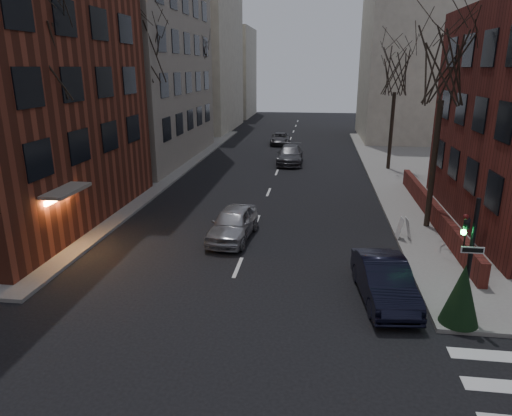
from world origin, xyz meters
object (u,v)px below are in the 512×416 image
Objects in this scene: tree_left_c at (197,66)px; car_lane_far at (280,139)px; sandwich_board at (404,228)px; tree_left_a at (40,54)px; car_lane_silver at (233,223)px; tree_left_b at (143,52)px; evergreen_shrub at (462,294)px; streetlamp_near at (134,130)px; parked_sedan at (384,281)px; traffic_signal at (467,266)px; tree_right_a at (445,65)px; streetlamp_far at (209,105)px; car_lane_gray at (290,155)px; tree_right_b at (396,72)px.

car_lane_far is at bearing 24.88° from tree_left_c.
car_lane_far is 4.27× the size of sandwich_board.
tree_left_a is 11.18m from car_lane_silver.
tree_left_c is (0.00, 14.00, -0.88)m from tree_left_b.
car_lane_silver is 10.93m from evergreen_shrub.
streetlamp_near is (0.60, -4.00, -4.68)m from tree_left_b.
car_lane_silver is at bearing -53.21° from tree_left_b.
sandwich_board is (16.10, 2.00, -7.81)m from tree_left_a.
car_lane_silver reaches higher than parked_sedan.
traffic_signal is 0.88× the size of parked_sedan.
evergreen_shrub is (-1.05, -9.50, -6.87)m from tree_right_a.
car_lane_silver is at bearing 141.48° from evergreen_shrub.
tree_right_a is 2.15× the size of parked_sedan.
streetlamp_far is (-16.14, 33.01, 2.33)m from traffic_signal.
tree_left_a is 1.06× the size of tree_right_a.
parked_sedan is at bearing -81.39° from car_lane_far.
streetlamp_far is at bearing 88.77° from tree_left_a.
evergreen_shrub is at bearing -96.34° from tree_right_a.
streetlamp_near is at bearing 85.71° from tree_left_a.
streetlamp_near reaches higher than sandwich_board.
streetlamp_near is at bearing -128.41° from car_lane_gray.
tree_right_b reaches higher than traffic_signal.
streetlamp_near is 1.40× the size of car_lane_silver.
tree_left_b is at bearing 131.26° from car_lane_silver.
car_lane_far is at bearing 94.43° from parked_sedan.
tree_left_a is 9.07m from streetlamp_near.
tree_right_a is at bearing -51.34° from tree_left_c.
car_lane_gray is 1.21× the size of car_lane_far.
evergreen_shrub is at bearing -111.22° from traffic_signal.
traffic_signal is 0.44× the size of tree_right_b.
traffic_signal is 35.76m from tree_left_c.
streetlamp_far is at bearing 87.85° from tree_left_b.
tree_right_b is at bearing 64.58° from car_lane_silver.
streetlamp_far is (0.60, 28.00, -4.23)m from tree_left_a.
tree_left_b is at bearing 125.53° from parked_sedan.
car_lane_silver is (8.00, -24.70, -7.26)m from tree_left_c.
car_lane_gray is at bearing 38.46° from tree_left_b.
sandwich_board is at bearing -126.87° from tree_right_a.
traffic_signal is 1.99× the size of evergreen_shrub.
traffic_signal is 0.89× the size of car_lane_silver.
streetlamp_near is at bearing -149.53° from tree_right_b.
tree_left_b is 25.30m from evergreen_shrub.
sandwich_board is at bearing -31.85° from tree_left_b.
streetlamp_far reaches higher than car_lane_silver.
tree_right_a is 2.25× the size of car_lane_far.
traffic_signal is at bearing -74.51° from car_lane_gray.
tree_right_a is 14.01m from tree_right_b.
streetlamp_near is 1.39× the size of parked_sedan.
tree_left_a reaches higher than tree_right_a.
tree_right_b reaches higher than car_lane_far.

